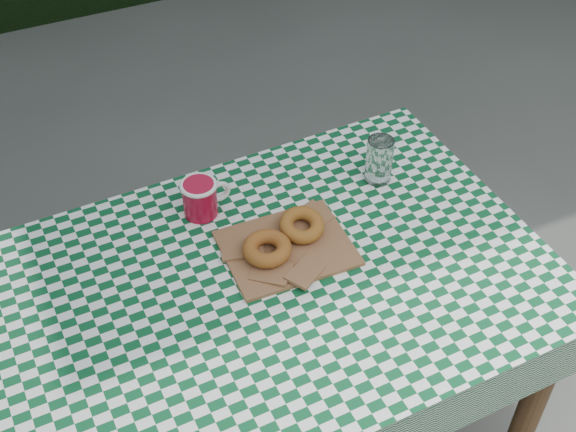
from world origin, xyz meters
The scene contains 7 objects.
table centered at (-0.18, 0.17, 0.38)m, with size 1.17×0.78×0.75m, color #55361D.
tablecloth centered at (-0.18, 0.17, 0.75)m, with size 1.19×0.80×0.01m, color #0B4824.
paper_bag centered at (-0.11, 0.24, 0.76)m, with size 0.27×0.22×0.01m, color brown.
bagel_front centered at (-0.16, 0.23, 0.79)m, with size 0.11×0.11×0.03m, color #9B4F20.
bagel_back centered at (-0.06, 0.27, 0.79)m, with size 0.10×0.10×0.03m, color #9F5220.
coffee_mug centered at (-0.24, 0.43, 0.80)m, with size 0.16×0.16×0.09m, color maroon, non-canonical shape.
drinking_glass centered at (0.19, 0.37, 0.81)m, with size 0.06×0.06×0.11m, color white.
Camera 1 is at (-0.58, -0.81, 1.95)m, focal length 47.63 mm.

